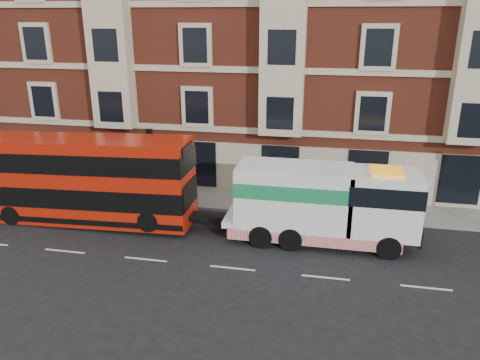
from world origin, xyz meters
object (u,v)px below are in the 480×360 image
Objects in this scene: tow_truck at (320,203)px; box_van at (26,187)px; pedestrian at (142,190)px; double_decker_bus at (85,179)px.

tow_truck reaches higher than box_van.
tow_truck is at bearing -15.12° from pedestrian.
double_decker_bus is 2.18× the size of box_van.
tow_truck is at bearing 0.00° from double_decker_bus.
double_decker_bus is at bearing -180.00° from tow_truck.
box_van reaches higher than pedestrian.
tow_truck is 16.56m from box_van.
tow_truck is 5.98× the size of pedestrian.
double_decker_bus is at bearing -123.25° from pedestrian.
double_decker_bus is 7.47× the size of pedestrian.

